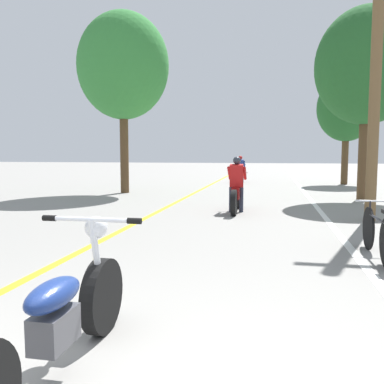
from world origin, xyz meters
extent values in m
cube|color=yellow|center=(-1.70, 12.52, 0.00)|extent=(0.14, 48.00, 0.01)
cube|color=white|center=(2.45, 12.52, 0.00)|extent=(0.14, 48.00, 0.01)
cylinder|color=brown|center=(3.37, 7.83, 3.24)|extent=(0.24, 0.24, 6.48)
cylinder|color=#513A23|center=(4.08, 12.16, 1.63)|extent=(0.32, 0.32, 3.26)
ellipsoid|color=#235B28|center=(4.08, 12.16, 4.28)|extent=(3.22, 2.90, 3.71)
cylinder|color=#513A23|center=(4.64, 18.97, 1.40)|extent=(0.32, 0.32, 2.80)
ellipsoid|color=#235B28|center=(4.64, 18.97, 3.68)|extent=(2.78, 2.50, 3.20)
cylinder|color=#513A23|center=(-4.34, 12.90, 1.84)|extent=(0.32, 0.32, 3.67)
ellipsoid|color=#337F38|center=(-4.34, 12.90, 4.77)|extent=(3.45, 3.10, 3.96)
cylinder|color=black|center=(-0.19, 1.29, 0.32)|extent=(0.12, 0.64, 0.64)
ellipsoid|color=navy|center=(-0.19, 0.52, 0.60)|extent=(0.24, 0.57, 0.18)
cube|color=#4C4C51|center=(-0.19, 0.52, 0.37)|extent=(0.20, 0.36, 0.24)
cylinder|color=silver|center=(-0.19, 1.20, 0.66)|extent=(0.06, 0.23, 0.70)
cylinder|color=silver|center=(-0.19, 1.11, 1.00)|extent=(0.72, 0.04, 0.04)
cylinder|color=black|center=(-0.55, 1.11, 1.00)|extent=(0.11, 0.05, 0.05)
cylinder|color=black|center=(0.17, 1.11, 1.00)|extent=(0.11, 0.05, 0.05)
sphere|color=silver|center=(-0.19, 1.20, 0.92)|extent=(0.18, 0.18, 0.18)
cylinder|color=black|center=(0.30, 9.37, 0.32)|extent=(0.12, 0.64, 0.64)
cylinder|color=black|center=(0.30, 7.97, 0.32)|extent=(0.12, 0.64, 0.64)
cube|color=maroon|center=(0.30, 8.67, 0.50)|extent=(0.20, 0.90, 0.28)
cylinder|color=silver|center=(0.30, 9.27, 0.99)|extent=(0.50, 0.03, 0.03)
cylinder|color=#282D3D|center=(0.17, 8.62, 0.32)|extent=(0.11, 0.11, 0.64)
cylinder|color=#282D3D|center=(0.43, 8.62, 0.32)|extent=(0.11, 0.11, 0.64)
cube|color=red|center=(0.30, 8.65, 0.94)|extent=(0.34, 0.28, 0.61)
cylinder|color=red|center=(0.10, 8.81, 0.99)|extent=(0.08, 0.48, 0.37)
cylinder|color=red|center=(0.50, 8.81, 0.99)|extent=(0.08, 0.48, 0.37)
sphere|color=#2D333D|center=(0.30, 8.69, 1.33)|extent=(0.20, 0.20, 0.20)
cylinder|color=black|center=(-0.42, 19.87, 0.28)|extent=(0.12, 0.57, 0.57)
cylinder|color=black|center=(-0.42, 18.35, 0.28)|extent=(0.12, 0.57, 0.57)
cube|color=maroon|center=(-0.42, 19.11, 0.46)|extent=(0.20, 0.97, 0.28)
cylinder|color=silver|center=(-0.42, 19.77, 0.92)|extent=(0.50, 0.03, 0.03)
cylinder|color=slate|center=(-0.55, 19.06, 0.30)|extent=(0.11, 0.11, 0.60)
cylinder|color=slate|center=(-0.29, 19.06, 0.30)|extent=(0.11, 0.11, 0.60)
cube|color=navy|center=(-0.42, 19.09, 0.89)|extent=(0.34, 0.28, 0.60)
cylinder|color=navy|center=(-0.62, 19.25, 0.95)|extent=(0.08, 0.47, 0.36)
cylinder|color=navy|center=(-0.22, 19.25, 0.95)|extent=(0.08, 0.47, 0.36)
sphere|color=#B21919|center=(-0.42, 19.13, 1.28)|extent=(0.20, 0.20, 0.20)
cylinder|color=black|center=(2.71, 4.91, 0.34)|extent=(0.04, 0.68, 0.68)
cylinder|color=black|center=(2.71, 4.37, 0.58)|extent=(0.04, 0.86, 0.04)
cylinder|color=black|center=(2.71, 4.86, 0.56)|extent=(0.03, 0.03, 0.44)
cylinder|color=silver|center=(2.71, 4.86, 0.78)|extent=(0.44, 0.03, 0.03)
camera|label=1|loc=(1.20, -1.83, 1.52)|focal=38.00mm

